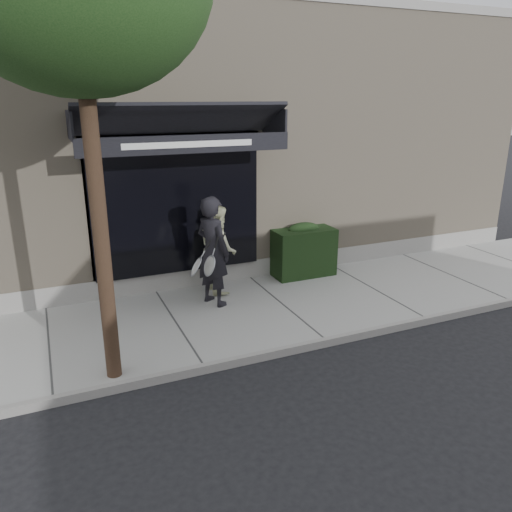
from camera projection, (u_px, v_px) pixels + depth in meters
name	position (u px, v px, depth m)	size (l,w,h in m)	color
ground	(282.00, 309.00, 9.23)	(80.00, 80.00, 0.00)	black
sidewalk	(282.00, 306.00, 9.21)	(20.00, 3.00, 0.12)	#9FA09A
curb	(325.00, 342.00, 7.85)	(20.00, 0.10, 0.14)	gray
building_facade	(197.00, 138.00, 12.71)	(14.30, 8.04, 5.64)	tan
hedge	(303.00, 250.00, 10.53)	(1.30, 0.70, 1.14)	black
pedestrian_front	(213.00, 251.00, 8.90)	(0.91, 0.96, 2.00)	black
pedestrian_back	(218.00, 248.00, 9.58)	(0.68, 0.90, 1.70)	beige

